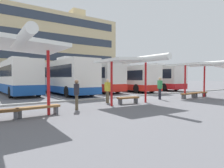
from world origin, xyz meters
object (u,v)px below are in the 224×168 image
at_px(coach_bus_2, 92,78).
at_px(coach_bus_3, 123,79).
at_px(waiting_shelter_1, 132,61).
at_px(waiting_passenger_3, 160,87).
at_px(waiting_shelter_2, 199,65).
at_px(waiting_passenger_0, 107,89).
at_px(coach_bus_0, 15,78).
at_px(coach_bus_1, 63,77).
at_px(coach_bus_4, 148,78).
at_px(waiting_shelter_0, 16,46).
at_px(waiting_passenger_1, 77,93).
at_px(bench_3, 189,94).
at_px(bench_4, 200,93).
at_px(bench_2, 128,99).
at_px(bench_1, 39,108).

xyz_separation_m(coach_bus_2, coach_bus_3, (4.21, -0.91, -0.13)).
xyz_separation_m(coach_bus_2, waiting_shelter_1, (-3.40, -11.85, 1.06)).
relative_size(waiting_shelter_1, waiting_passenger_3, 2.66).
relative_size(waiting_shelter_2, waiting_passenger_0, 2.95).
relative_size(coach_bus_0, coach_bus_1, 0.99).
distance_m(coach_bus_0, coach_bus_2, 8.63).
bearing_deg(coach_bus_4, coach_bus_1, -178.77).
bearing_deg(waiting_shelter_0, waiting_passenger_1, 14.78).
bearing_deg(bench_3, bench_4, 3.04).
distance_m(bench_4, waiting_passenger_3, 4.48).
height_order(coach_bus_1, coach_bus_4, coach_bus_1).
distance_m(coach_bus_2, coach_bus_4, 8.95).
bearing_deg(waiting_shelter_1, coach_bus_0, 112.18).
bearing_deg(bench_3, bench_2, 176.58).
relative_size(waiting_shelter_0, bench_2, 3.25).
relative_size(waiting_shelter_0, waiting_shelter_1, 1.10).
bearing_deg(coach_bus_0, coach_bus_3, -7.95).
relative_size(coach_bus_1, bench_3, 6.44).
xyz_separation_m(waiting_shelter_1, waiting_passenger_0, (-0.90, 1.56, -1.85)).
bearing_deg(waiting_passenger_1, waiting_passenger_3, 5.86).
height_order(waiting_shelter_1, waiting_passenger_1, waiting_shelter_1).
bearing_deg(waiting_shelter_0, bench_3, 2.98).
xyz_separation_m(waiting_shelter_1, bench_2, (0.00, 0.43, -2.46)).
bearing_deg(waiting_passenger_1, coach_bus_2, 58.47).
height_order(coach_bus_1, waiting_passenger_0, coach_bus_1).
distance_m(coach_bus_2, waiting_shelter_0, 16.13).
bearing_deg(coach_bus_2, waiting_passenger_1, -121.53).
height_order(bench_4, waiting_passenger_1, waiting_passenger_1).
relative_size(waiting_passenger_1, waiting_passenger_3, 0.93).
bearing_deg(bench_4, bench_1, -177.91).
bearing_deg(coach_bus_1, coach_bus_4, 1.23).
bearing_deg(coach_bus_0, waiting_passenger_3, -53.23).
bearing_deg(bench_4, coach_bus_2, 111.42).
bearing_deg(bench_3, waiting_passenger_0, 167.99).
distance_m(waiting_shelter_2, waiting_passenger_0, 8.39).
distance_m(coach_bus_0, waiting_passenger_0, 11.99).
xyz_separation_m(bench_1, waiting_passenger_3, (9.48, 1.28, 0.67)).
bearing_deg(waiting_passenger_0, waiting_shelter_2, -12.52).
bearing_deg(waiting_passenger_1, waiting_shelter_2, -1.99).
height_order(coach_bus_2, coach_bus_3, coach_bus_2).
height_order(coach_bus_0, bench_1, coach_bus_0).
distance_m(waiting_shelter_1, bench_3, 6.66).
distance_m(coach_bus_3, bench_1, 17.61).
distance_m(coach_bus_0, bench_1, 13.17).
bearing_deg(waiting_shelter_0, coach_bus_1, 62.30).
bearing_deg(waiting_passenger_0, bench_3, -12.01).
relative_size(bench_4, waiting_passenger_3, 0.97).
bearing_deg(coach_bus_3, waiting_passenger_3, -111.67).
relative_size(bench_1, waiting_passenger_3, 1.10).
xyz_separation_m(waiting_shelter_2, waiting_passenger_1, (-10.86, 0.38, -1.88)).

